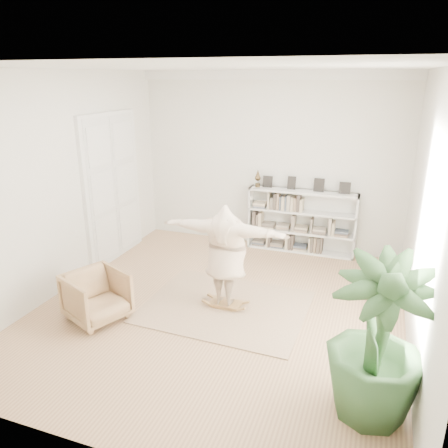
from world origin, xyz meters
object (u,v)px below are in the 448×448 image
person (226,253)px  houseplant (377,340)px  bookshelf (301,222)px  armchair (97,296)px  rocker_board (226,303)px

person → houseplant: size_ratio=1.08×
houseplant → bookshelf: bearing=109.5°
bookshelf → armchair: bookshelf is taller
bookshelf → rocker_board: bookshelf is taller
rocker_board → person: bearing=-171.2°
rocker_board → person: (-0.00, -0.00, 0.86)m
houseplant → armchair: bearing=170.5°
bookshelf → houseplant: houseplant is taller
bookshelf → houseplant: 4.67m
bookshelf → houseplant: size_ratio=1.20×
rocker_board → houseplant: bearing=-34.5°
bookshelf → person: person is taller
armchair → rocker_board: (1.70, 0.97, -0.31)m
armchair → person: 2.04m
rocker_board → person: 0.86m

